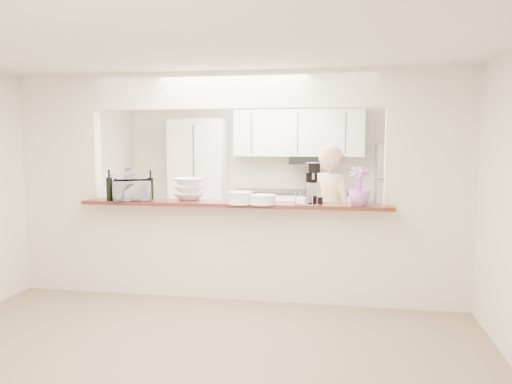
% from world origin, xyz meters
% --- Properties ---
extents(floor, '(6.00, 6.00, 0.00)m').
position_xyz_m(floor, '(0.00, 0.00, 0.00)').
color(floor, gray).
rests_on(floor, ground).
extents(tile_overlay, '(5.00, 2.90, 0.01)m').
position_xyz_m(tile_overlay, '(0.00, 1.55, 0.01)').
color(tile_overlay, beige).
rests_on(tile_overlay, floor).
extents(partition, '(5.00, 0.15, 2.50)m').
position_xyz_m(partition, '(0.00, 0.00, 1.48)').
color(partition, white).
rests_on(partition, floor).
extents(bar_counter, '(3.40, 0.38, 1.09)m').
position_xyz_m(bar_counter, '(0.00, -0.00, 0.58)').
color(bar_counter, white).
rests_on(bar_counter, floor).
extents(kitchen_cabinets, '(3.15, 0.62, 2.25)m').
position_xyz_m(kitchen_cabinets, '(-0.19, 2.72, 0.97)').
color(kitchen_cabinets, white).
rests_on(kitchen_cabinets, floor).
extents(refrigerator, '(0.75, 0.70, 1.70)m').
position_xyz_m(refrigerator, '(2.05, 2.65, 0.85)').
color(refrigerator, '#A1A1A6').
rests_on(refrigerator, floor).
extents(flower_left, '(0.36, 0.32, 0.37)m').
position_xyz_m(flower_left, '(-1.30, 0.05, 1.27)').
color(flower_left, pink).
rests_on(flower_left, bar_counter).
extents(wine_bottle_a, '(0.07, 0.07, 0.35)m').
position_xyz_m(wine_bottle_a, '(-1.40, -0.15, 1.23)').
color(wine_bottle_a, black).
rests_on(wine_bottle_a, bar_counter).
extents(wine_bottle_b, '(0.07, 0.07, 0.33)m').
position_xyz_m(wine_bottle_b, '(-1.00, 0.07, 1.22)').
color(wine_bottle_b, black).
rests_on(wine_bottle_b, bar_counter).
extents(toaster_oven, '(0.49, 0.41, 0.23)m').
position_xyz_m(toaster_oven, '(-1.15, -0.10, 1.20)').
color(toaster_oven, '#AEAEB3').
rests_on(toaster_oven, bar_counter).
extents(serving_bowls, '(0.38, 0.38, 0.24)m').
position_xyz_m(serving_bowls, '(-0.54, 0.05, 1.21)').
color(serving_bowls, white).
rests_on(serving_bowls, bar_counter).
extents(plate_stack_a, '(0.28, 0.28, 0.13)m').
position_xyz_m(plate_stack_a, '(0.10, -0.19, 1.15)').
color(plate_stack_a, white).
rests_on(plate_stack_a, bar_counter).
extents(plate_stack_b, '(0.29, 0.29, 0.10)m').
position_xyz_m(plate_stack_b, '(0.34, -0.19, 1.14)').
color(plate_stack_b, white).
rests_on(plate_stack_b, bar_counter).
extents(red_bowl, '(0.14, 0.14, 0.07)m').
position_xyz_m(red_bowl, '(0.20, -0.03, 1.12)').
color(red_bowl, maroon).
rests_on(red_bowl, bar_counter).
extents(tan_bowl, '(0.15, 0.15, 0.07)m').
position_xyz_m(tan_bowl, '(0.18, -0.03, 1.13)').
color(tan_bowl, '#CCB090').
rests_on(tan_bowl, bar_counter).
extents(utensil_caddy, '(0.25, 0.20, 0.20)m').
position_xyz_m(utensil_caddy, '(0.80, -0.15, 1.18)').
color(utensil_caddy, silver).
rests_on(utensil_caddy, bar_counter).
extents(stand_mixer, '(0.24, 0.32, 0.43)m').
position_xyz_m(stand_mixer, '(0.85, 0.06, 1.28)').
color(stand_mixer, black).
rests_on(stand_mixer, bar_counter).
extents(flower_right, '(0.27, 0.27, 0.40)m').
position_xyz_m(flower_right, '(1.34, -0.15, 1.29)').
color(flower_right, '#B86CC9').
rests_on(flower_right, bar_counter).
extents(person, '(0.73, 0.70, 1.69)m').
position_xyz_m(person, '(1.04, 0.80, 0.85)').
color(person, '#DFB290').
rests_on(person, floor).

